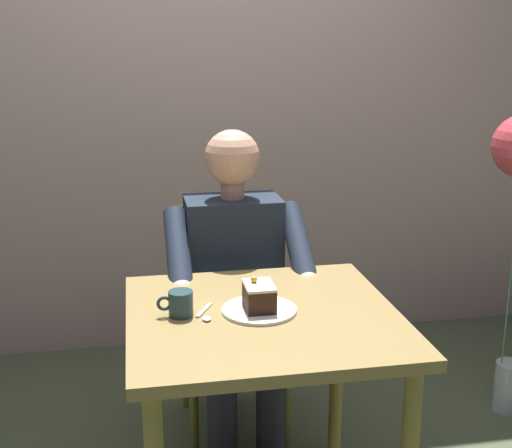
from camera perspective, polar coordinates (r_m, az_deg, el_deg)
The scene contains 8 objects.
cafe_rear_panel at distance 3.39m, azimuth -4.47°, elevation 14.50°, with size 6.40×0.12×3.00m, color #BC9D95.
dining_table at distance 2.09m, azimuth 0.59°, elevation -10.21°, with size 0.81×0.78×0.76m.
chair at distance 2.78m, azimuth -2.19°, elevation -6.92°, with size 0.42×0.42×0.90m.
seated_person at distance 2.57m, azimuth -1.66°, elevation -5.35°, with size 0.53×0.58×1.23m.
dessert_plate at distance 2.05m, azimuth 0.27°, elevation -7.26°, with size 0.23×0.23×0.01m, color white.
cake_slice at distance 2.04m, azimuth 0.26°, elevation -6.10°, with size 0.09×0.12×0.10m.
coffee_cup at distance 2.02m, azimuth -6.43°, elevation -6.64°, with size 0.11×0.07×0.08m.
dessert_spoon at distance 2.03m, azimuth -4.28°, elevation -7.64°, with size 0.06×0.14×0.01m.
Camera 1 is at (0.36, 1.85, 1.55)m, focal length 47.40 mm.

